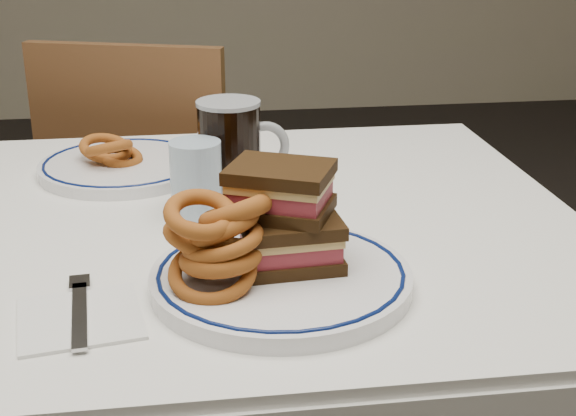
{
  "coord_description": "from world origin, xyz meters",
  "views": [
    {
      "loc": [
        0.08,
        -1.03,
        1.17
      ],
      "look_at": [
        0.2,
        -0.18,
        0.83
      ],
      "focal_mm": 50.0,
      "sensor_mm": 36.0,
      "label": 1
    }
  ],
  "objects": [
    {
      "name": "main_plate",
      "position": [
        0.19,
        -0.22,
        0.76
      ],
      "size": [
        0.3,
        0.3,
        0.02
      ],
      "color": "white",
      "rests_on": "dining_table"
    },
    {
      "name": "far_plate",
      "position": [
        -0.01,
        0.22,
        0.76
      ],
      "size": [
        0.27,
        0.27,
        0.02
      ],
      "color": "white",
      "rests_on": "dining_table"
    },
    {
      "name": "onion_rings_far",
      "position": [
        -0.03,
        0.22,
        0.79
      ],
      "size": [
        0.11,
        0.12,
        0.07
      ],
      "color": "brown",
      "rests_on": "far_plate"
    },
    {
      "name": "chair_far",
      "position": [
        0.01,
        0.7,
        0.49
      ],
      "size": [
        0.52,
        0.52,
        0.89
      ],
      "color": "#4D3618",
      "rests_on": "floor"
    },
    {
      "name": "onion_rings_main",
      "position": [
        0.12,
        -0.23,
        0.81
      ],
      "size": [
        0.13,
        0.14,
        0.13
      ],
      "color": "brown",
      "rests_on": "main_plate"
    },
    {
      "name": "beer_mug",
      "position": [
        0.15,
        0.06,
        0.83
      ],
      "size": [
        0.13,
        0.09,
        0.15
      ],
      "color": "black",
      "rests_on": "dining_table"
    },
    {
      "name": "ketchup_ramekin",
      "position": [
        0.18,
        -0.15,
        0.79
      ],
      "size": [
        0.06,
        0.06,
        0.03
      ],
      "color": "silver",
      "rests_on": "main_plate"
    },
    {
      "name": "napkin_fork",
      "position": [
        -0.03,
        -0.26,
        0.75
      ],
      "size": [
        0.15,
        0.17,
        0.01
      ],
      "color": "silver",
      "rests_on": "dining_table"
    },
    {
      "name": "dining_table",
      "position": [
        0.0,
        0.0,
        0.64
      ],
      "size": [
        1.27,
        0.87,
        0.75
      ],
      "color": "white",
      "rests_on": "floor"
    },
    {
      "name": "water_glass",
      "position": [
        0.1,
        0.0,
        0.81
      ],
      "size": [
        0.07,
        0.07,
        0.11
      ],
      "primitive_type": "cylinder",
      "color": "#A1B9CF",
      "rests_on": "dining_table"
    },
    {
      "name": "reuben_sandwich",
      "position": [
        0.19,
        -0.2,
        0.83
      ],
      "size": [
        0.14,
        0.13,
        0.12
      ],
      "color": "black",
      "rests_on": "main_plate"
    }
  ]
}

